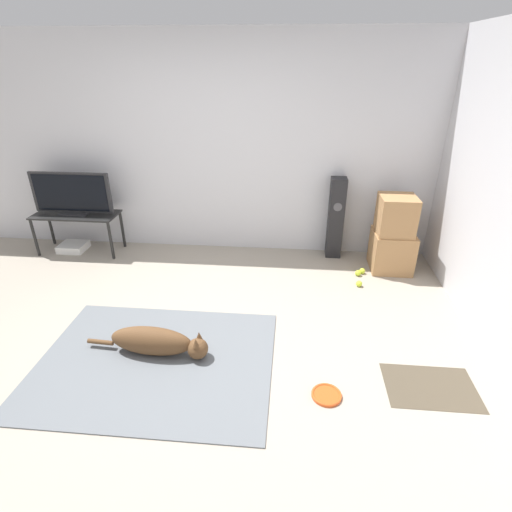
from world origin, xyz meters
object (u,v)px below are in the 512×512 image
(tennis_ball_by_boxes, at_px, (358,273))
(game_console, at_px, (73,247))
(cardboard_box_lower, at_px, (391,251))
(tennis_ball_near_speaker, at_px, (359,284))
(tv_stand, at_px, (77,219))
(tv, at_px, (71,194))
(dog, at_px, (157,342))
(floor_speaker, at_px, (336,218))
(tennis_ball_loose_on_carpet, at_px, (362,271))
(cardboard_box_upper, at_px, (396,215))
(frisbee, at_px, (327,395))

(tennis_ball_by_boxes, xyz_separation_m, game_console, (-3.58, 0.35, 0.01))
(cardboard_box_lower, height_order, tennis_ball_near_speaker, cardboard_box_lower)
(tennis_ball_by_boxes, distance_m, tennis_ball_near_speaker, 0.24)
(cardboard_box_lower, distance_m, tv_stand, 3.85)
(tv, bearing_deg, tv_stand, -90.00)
(tv_stand, bearing_deg, tv, 90.00)
(dog, height_order, floor_speaker, floor_speaker)
(tv_stand, bearing_deg, floor_speaker, 3.10)
(tennis_ball_by_boxes, bearing_deg, tennis_ball_loose_on_carpet, 44.73)
(cardboard_box_upper, xyz_separation_m, tennis_ball_near_speaker, (-0.39, -0.45, -0.64))
(tennis_ball_by_boxes, xyz_separation_m, tennis_ball_loose_on_carpet, (0.06, 0.06, 0.00))
(tennis_ball_loose_on_carpet, distance_m, game_console, 3.65)
(frisbee, distance_m, tennis_ball_near_speaker, 1.69)
(tennis_ball_near_speaker, bearing_deg, game_console, 170.54)
(cardboard_box_upper, height_order, floor_speaker, floor_speaker)
(cardboard_box_upper, height_order, tennis_ball_loose_on_carpet, cardboard_box_upper)
(floor_speaker, xyz_separation_m, tv, (-3.20, -0.17, 0.26))
(tennis_ball_by_boxes, bearing_deg, frisbee, -104.25)
(cardboard_box_upper, bearing_deg, game_console, 177.92)
(frisbee, bearing_deg, floor_speaker, 84.54)
(tennis_ball_by_boxes, bearing_deg, game_console, 174.38)
(tv_stand, bearing_deg, dog, -49.56)
(cardboard_box_lower, bearing_deg, tennis_ball_near_speaker, -131.62)
(frisbee, height_order, tennis_ball_near_speaker, tennis_ball_near_speaker)
(tennis_ball_loose_on_carpet, bearing_deg, dog, -140.29)
(tv, height_order, tennis_ball_loose_on_carpet, tv)
(tv_stand, relative_size, tennis_ball_by_boxes, 15.66)
(cardboard_box_upper, height_order, game_console, cardboard_box_upper)
(frisbee, xyz_separation_m, game_console, (-3.11, 2.22, 0.03))
(frisbee, relative_size, tennis_ball_by_boxes, 3.39)
(tv_stand, relative_size, game_console, 3.18)
(tv, bearing_deg, tennis_ball_by_boxes, -5.73)
(floor_speaker, xyz_separation_m, tennis_ball_by_boxes, (0.25, -0.52, -0.46))
(frisbee, height_order, cardboard_box_lower, cardboard_box_lower)
(game_console, bearing_deg, tv, -2.77)
(dog, xyz_separation_m, tennis_ball_loose_on_carpet, (1.91, 1.59, -0.10))
(floor_speaker, distance_m, game_console, 3.37)
(floor_speaker, height_order, tv_stand, floor_speaker)
(tv, bearing_deg, cardboard_box_upper, -2.06)
(tv_stand, bearing_deg, tennis_ball_loose_on_carpet, -4.70)
(cardboard_box_lower, distance_m, floor_speaker, 0.75)
(tennis_ball_near_speaker, distance_m, tennis_ball_loose_on_carpet, 0.31)
(tv_stand, relative_size, tennis_ball_loose_on_carpet, 15.66)
(cardboard_box_upper, xyz_separation_m, game_console, (-3.96, 0.14, -0.63))
(tv_stand, height_order, tennis_ball_loose_on_carpet, tv_stand)
(frisbee, distance_m, tv_stand, 3.73)
(tv, relative_size, tennis_ball_loose_on_carpet, 14.88)
(dog, distance_m, cardboard_box_upper, 2.88)
(cardboard_box_upper, relative_size, tv, 0.44)
(cardboard_box_upper, distance_m, floor_speaker, 0.72)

